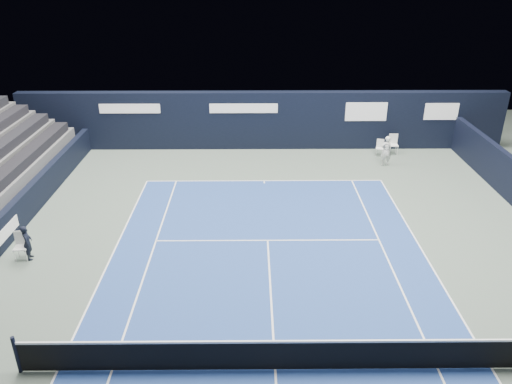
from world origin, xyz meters
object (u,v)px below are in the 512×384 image
(folding_chair_back_a, at_px, (380,145))
(tennis_player, at_px, (386,151))
(tennis_net, at_px, (276,354))
(line_judge_chair, at_px, (21,243))
(folding_chair_back_b, at_px, (393,143))

(folding_chair_back_a, xyz_separation_m, tennis_player, (-0.06, -1.45, 0.19))
(folding_chair_back_a, xyz_separation_m, tennis_net, (-6.19, -15.29, -0.06))
(tennis_net, height_order, tennis_player, tennis_player)
(line_judge_chair, relative_size, tennis_net, 0.08)
(folding_chair_back_b, height_order, line_judge_chair, folding_chair_back_b)
(folding_chair_back_b, height_order, tennis_player, tennis_player)
(tennis_player, bearing_deg, line_judge_chair, -149.74)
(folding_chair_back_a, relative_size, tennis_player, 0.56)
(folding_chair_back_b, bearing_deg, line_judge_chair, -144.15)
(line_judge_chair, relative_size, tennis_player, 0.66)
(tennis_net, bearing_deg, tennis_player, 66.10)
(tennis_net, bearing_deg, folding_chair_back_a, 67.95)
(folding_chair_back_b, distance_m, tennis_net, 17.02)
(folding_chair_back_a, relative_size, line_judge_chair, 0.86)
(line_judge_chair, bearing_deg, folding_chair_back_b, 28.69)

